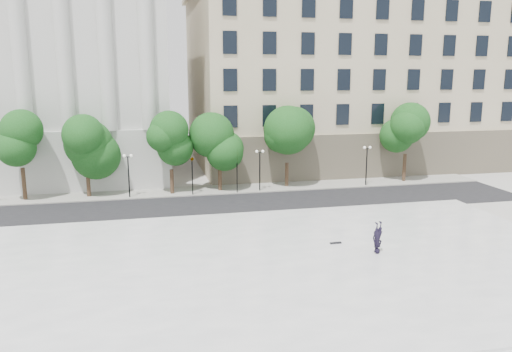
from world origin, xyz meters
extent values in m
plane|color=beige|center=(0.00, 0.00, 0.00)|extent=(160.00, 160.00, 0.00)
cube|color=white|center=(0.00, 3.00, 0.23)|extent=(44.00, 22.00, 0.45)
cube|color=black|center=(0.00, 18.00, 0.01)|extent=(60.00, 8.00, 0.02)
cube|color=#9D9A91|center=(0.00, 24.00, 0.06)|extent=(60.00, 4.00, 0.12)
cube|color=#B4B4B0|center=(-17.00, 39.00, 12.50)|extent=(30.00, 26.00, 25.00)
cube|color=beige|center=(20.00, 39.00, 10.50)|extent=(36.00, 26.00, 21.00)
cylinder|color=black|center=(-0.31, 22.30, 1.75)|extent=(0.10, 0.10, 3.50)
imported|color=black|center=(-0.31, 22.30, 3.84)|extent=(0.85, 1.71, 0.68)
cylinder|color=black|center=(3.96, 22.30, 1.75)|extent=(0.10, 0.10, 3.50)
imported|color=black|center=(3.96, 22.30, 3.88)|extent=(0.48, 1.88, 0.75)
imported|color=black|center=(9.18, 3.12, 0.72)|extent=(1.36, 2.13, 0.54)
cube|color=black|center=(7.37, 5.36, 0.49)|extent=(0.77, 0.21, 0.08)
cylinder|color=#382619|center=(-15.33, 23.75, 1.51)|extent=(0.36, 0.36, 3.02)
sphere|color=#123E11|center=(-15.33, 23.75, 5.62)|extent=(3.84, 3.84, 3.84)
cylinder|color=#382619|center=(-9.80, 23.74, 1.38)|extent=(0.36, 0.36, 2.76)
sphere|color=#123E11|center=(-9.80, 23.74, 5.12)|extent=(3.79, 3.79, 3.79)
cylinder|color=#382619|center=(-2.17, 23.26, 1.21)|extent=(0.36, 0.36, 2.42)
sphere|color=#123E11|center=(-2.17, 23.26, 4.49)|extent=(3.52, 3.52, 3.52)
cylinder|color=#382619|center=(2.49, 23.58, 1.28)|extent=(0.36, 0.36, 2.57)
sphere|color=#123E11|center=(2.49, 23.58, 4.76)|extent=(3.92, 3.92, 3.92)
cylinder|color=#382619|center=(9.36, 23.89, 1.25)|extent=(0.36, 0.36, 2.50)
sphere|color=#123E11|center=(9.36, 23.89, 4.65)|extent=(4.07, 4.07, 4.07)
cylinder|color=#382619|center=(22.28, 23.70, 1.50)|extent=(0.36, 0.36, 3.00)
sphere|color=#123E11|center=(22.28, 23.70, 5.57)|extent=(4.37, 4.37, 4.37)
cylinder|color=black|center=(-6.10, 22.60, 1.94)|extent=(0.12, 0.12, 3.89)
cube|color=black|center=(-6.10, 22.60, 3.89)|extent=(0.60, 0.06, 0.06)
sphere|color=white|center=(-6.40, 22.60, 3.99)|extent=(0.28, 0.28, 0.28)
sphere|color=white|center=(-5.80, 22.60, 3.99)|extent=(0.28, 0.28, 0.28)
cylinder|color=black|center=(6.26, 22.60, 1.94)|extent=(0.12, 0.12, 3.88)
cube|color=black|center=(6.26, 22.60, 3.88)|extent=(0.60, 0.06, 0.06)
sphere|color=white|center=(5.96, 22.60, 3.98)|extent=(0.28, 0.28, 0.28)
sphere|color=white|center=(6.56, 22.60, 3.98)|extent=(0.28, 0.28, 0.28)
cylinder|color=black|center=(17.41, 22.60, 1.95)|extent=(0.12, 0.12, 3.90)
cube|color=black|center=(17.41, 22.60, 3.90)|extent=(0.60, 0.06, 0.06)
sphere|color=white|center=(17.11, 22.60, 4.00)|extent=(0.28, 0.28, 0.28)
sphere|color=white|center=(17.71, 22.60, 4.00)|extent=(0.28, 0.28, 0.28)
camera|label=1|loc=(-4.39, -23.68, 11.24)|focal=35.00mm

